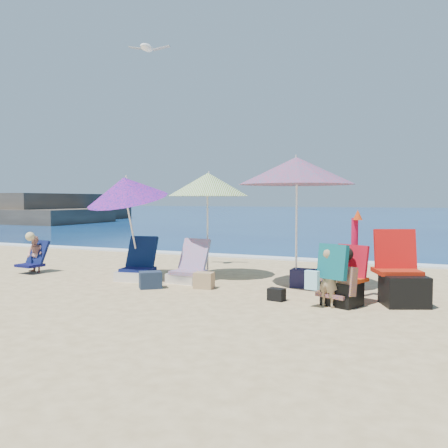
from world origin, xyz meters
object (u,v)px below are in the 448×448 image
at_px(umbrella_turquoise, 296,171).
at_px(person_center, 333,278).
at_px(umbrella_striped, 208,185).
at_px(camp_chair_right, 341,283).
at_px(seagull, 147,48).
at_px(furled_umbrella, 355,250).
at_px(chair_navy, 137,268).
at_px(chair_rainbow, 188,271).
at_px(camp_chair_left, 402,282).
at_px(umbrella_blue, 126,189).
at_px(person_left, 35,254).

relative_size(umbrella_turquoise, person_center, 2.73).
relative_size(umbrella_striped, camp_chair_right, 2.28).
bearing_deg(seagull, furled_umbrella, -13.78).
bearing_deg(furled_umbrella, chair_navy, 178.67).
bearing_deg(chair_navy, umbrella_turquoise, 8.32).
bearing_deg(seagull, chair_rainbow, -30.82).
bearing_deg(camp_chair_left, furled_umbrella, 165.03).
xyz_separation_m(furled_umbrella, camp_chair_left, (0.70, -0.19, -0.43)).
height_order(chair_navy, person_center, person_center).
relative_size(umbrella_blue, camp_chair_right, 2.32).
bearing_deg(umbrella_striped, chair_navy, -146.80).
height_order(person_center, person_left, person_left).
xyz_separation_m(camp_chair_right, person_center, (-0.09, -0.10, 0.08)).
bearing_deg(chair_rainbow, person_left, -175.48).
xyz_separation_m(chair_navy, chair_rainbow, (1.02, 0.17, -0.01)).
height_order(furled_umbrella, person_left, furled_umbrella).
height_order(umbrella_turquoise, camp_chair_right, umbrella_turquoise).
height_order(umbrella_blue, camp_chair_left, umbrella_blue).
height_order(chair_rainbow, person_left, person_left).
bearing_deg(camp_chair_left, umbrella_turquoise, 157.99).
distance_m(chair_rainbow, camp_chair_right, 3.05).
xyz_separation_m(chair_navy, camp_chair_left, (4.74, -0.28, 0.11)).
distance_m(person_center, person_left, 6.33).
relative_size(umbrella_striped, person_left, 2.43).
distance_m(umbrella_striped, camp_chair_left, 4.02).
distance_m(furled_umbrella, chair_rainbow, 3.09).
distance_m(umbrella_striped, umbrella_blue, 1.56).
relative_size(umbrella_turquoise, chair_rainbow, 2.92).
bearing_deg(chair_navy, umbrella_blue, -165.22).
xyz_separation_m(furled_umbrella, chair_navy, (-4.04, 0.09, -0.54)).
bearing_deg(furled_umbrella, camp_chair_right, -99.76).
height_order(umbrella_turquoise, person_center, umbrella_turquoise).
relative_size(umbrella_striped, chair_rainbow, 2.64).
height_order(furled_umbrella, seagull, seagull).
relative_size(chair_navy, person_left, 0.96).
xyz_separation_m(chair_rainbow, seagull, (-1.37, 0.82, 4.45)).
distance_m(umbrella_turquoise, person_center, 2.21).
xyz_separation_m(umbrella_turquoise, umbrella_striped, (-1.83, 0.32, -0.20)).
xyz_separation_m(person_center, seagull, (-4.21, 1.79, 4.26)).
height_order(umbrella_blue, furled_umbrella, umbrella_blue).
distance_m(furled_umbrella, camp_chair_left, 0.84).
xyz_separation_m(chair_rainbow, person_center, (2.83, -0.97, 0.20)).
relative_size(umbrella_blue, person_center, 2.51).
bearing_deg(umbrella_striped, person_left, -166.57).
relative_size(furled_umbrella, person_center, 1.64).
bearing_deg(person_left, furled_umbrella, 0.12).
relative_size(chair_rainbow, camp_chair_right, 0.86).
height_order(chair_navy, chair_rainbow, chair_navy).
xyz_separation_m(umbrella_blue, person_left, (-2.25, -0.06, -1.33)).
distance_m(umbrella_turquoise, camp_chair_right, 2.25).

